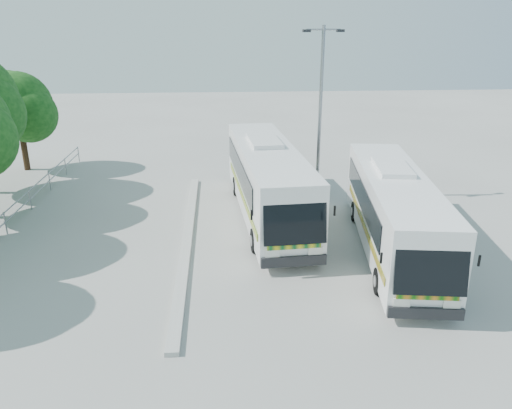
{
  "coord_description": "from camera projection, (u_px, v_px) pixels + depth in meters",
  "views": [
    {
      "loc": [
        -0.89,
        -17.34,
        8.42
      ],
      "look_at": [
        0.53,
        1.26,
        1.68
      ],
      "focal_mm": 35.0,
      "sensor_mm": 36.0,
      "label": 1
    }
  ],
  "objects": [
    {
      "name": "ground",
      "position": [
        245.0,
        257.0,
        19.19
      ],
      "size": [
        100.0,
        100.0,
        0.0
      ],
      "primitive_type": "plane",
      "color": "#A4A49F",
      "rests_on": "ground"
    },
    {
      "name": "kerb_divider",
      "position": [
        187.0,
        236.0,
        20.88
      ],
      "size": [
        0.4,
        16.0,
        0.15
      ],
      "primitive_type": "cube",
      "color": "#B2B2AD",
      "rests_on": "ground"
    },
    {
      "name": "railing",
      "position": [
        14.0,
        210.0,
        21.97
      ],
      "size": [
        0.06,
        22.0,
        1.0
      ],
      "color": "gray",
      "rests_on": "ground"
    },
    {
      "name": "tree_far_e",
      "position": [
        19.0,
        106.0,
        29.44
      ],
      "size": [
        4.54,
        4.28,
        5.92
      ],
      "color": "#382314",
      "rests_on": "ground"
    },
    {
      "name": "coach_main",
      "position": [
        267.0,
        180.0,
        22.64
      ],
      "size": [
        3.18,
        11.95,
        3.28
      ],
      "rotation": [
        0.0,
        0.0,
        0.07
      ],
      "color": "silver",
      "rests_on": "ground"
    },
    {
      "name": "coach_adjacent",
      "position": [
        393.0,
        210.0,
        19.23
      ],
      "size": [
        3.74,
        11.2,
        3.05
      ],
      "rotation": [
        0.0,
        0.0,
        -0.14
      ],
      "color": "white",
      "rests_on": "ground"
    },
    {
      "name": "lamppost",
      "position": [
        320.0,
        106.0,
        24.46
      ],
      "size": [
        2.05,
        0.53,
        8.42
      ],
      "rotation": [
        0.0,
        0.0,
        0.17
      ],
      "color": "gray",
      "rests_on": "ground"
    }
  ]
}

